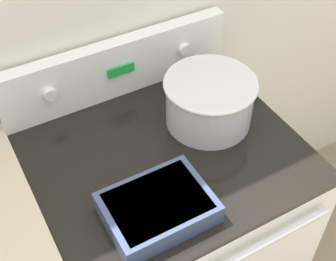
% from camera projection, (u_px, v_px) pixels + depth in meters
% --- Properties ---
extents(kitchen_wall, '(8.00, 0.05, 2.50)m').
position_uv_depth(kitchen_wall, '(103.00, 4.00, 1.39)').
color(kitchen_wall, silver).
rests_on(kitchen_wall, ground_plane).
extents(stove_range, '(0.77, 0.71, 0.96)m').
position_uv_depth(stove_range, '(166.00, 240.00, 1.71)').
color(stove_range, white).
rests_on(stove_range, ground_plane).
extents(control_panel, '(0.77, 0.07, 0.19)m').
position_uv_depth(control_panel, '(117.00, 68.00, 1.49)').
color(control_panel, white).
rests_on(control_panel, stove_range).
extents(mixing_bowl, '(0.28, 0.28, 0.15)m').
position_uv_depth(mixing_bowl, '(209.00, 99.00, 1.40)').
color(mixing_bowl, silver).
rests_on(mixing_bowl, stove_range).
extents(casserole_dish, '(0.27, 0.20, 0.06)m').
position_uv_depth(casserole_dish, '(158.00, 207.00, 1.19)').
color(casserole_dish, '#38476B').
rests_on(casserole_dish, stove_range).
extents(ladle, '(0.08, 0.31, 0.08)m').
position_uv_depth(ladle, '(246.00, 81.00, 1.54)').
color(ladle, '#B7B7B7').
rests_on(ladle, stove_range).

